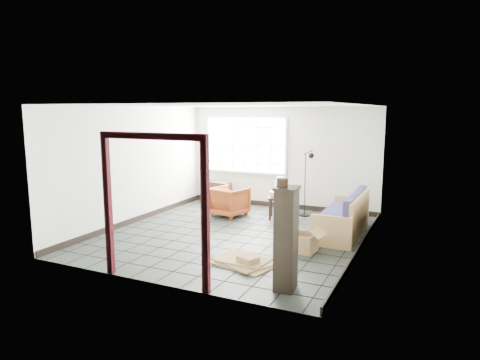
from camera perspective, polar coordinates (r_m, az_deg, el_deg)
The scene contains 15 objects.
ground at distance 8.80m, azimuth -0.63°, elevation -7.27°, with size 5.50×5.50×0.00m, color black.
room_shell at distance 8.50m, azimuth -0.57°, elevation 3.70°, with size 5.02×5.52×2.61m.
window_panel at distance 11.34m, azimuth 0.72°, elevation 4.70°, with size 2.32×0.08×1.52m.
doorway_trim at distance 6.22m, azimuth -11.51°, elevation -1.34°, with size 1.80×0.08×2.20m.
futon_sofa at distance 8.95m, azimuth 13.87°, elevation -5.12°, with size 0.76×2.01×0.89m.
armchair at distance 10.26m, azimuth -1.42°, elevation -2.66°, with size 0.75×0.70×0.77m, color maroon.
side_table at distance 10.00m, azimuth 5.21°, elevation -2.72°, with size 0.59×0.59×0.53m.
table_lamp at distance 10.00m, azimuth 5.40°, elevation -0.38°, with size 0.34×0.34×0.45m.
projector at distance 10.05m, azimuth 4.88°, elevation -1.82°, with size 0.34×0.29×0.10m.
floor_lamp at distance 10.15m, azimuth 9.01°, elevation -0.17°, with size 0.43×0.42×1.61m.
console_shelf at distance 11.55m, azimuth -3.06°, elevation -1.71°, with size 0.83×0.45×0.61m.
tall_shelf at distance 6.03m, azimuth 6.17°, elevation -7.71°, with size 0.34×0.42×1.47m.
pot at distance 5.85m, azimuth 5.68°, elevation -0.36°, with size 0.18×0.18×0.11m.
open_box at distance 7.84m, azimuth 8.20°, elevation -8.19°, with size 0.85×0.49×0.46m.
cardboard_pile at distance 7.20m, azimuth 0.58°, elevation -10.74°, with size 1.22×1.03×0.16m.
Camera 1 is at (3.66, -7.60, 2.51)m, focal length 32.00 mm.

